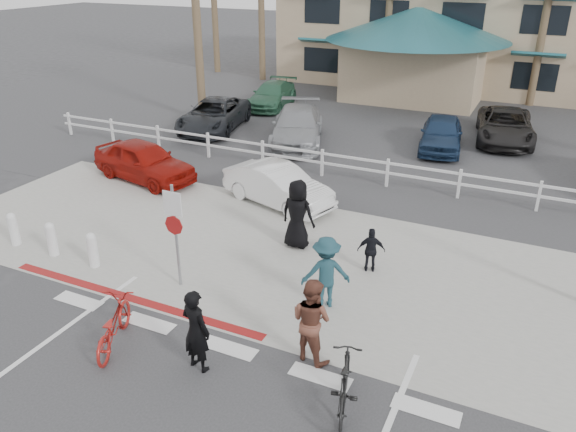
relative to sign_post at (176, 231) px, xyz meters
The scene contains 24 objects.
ground 3.50m from the sign_post, 43.73° to the right, with size 140.00×140.00×0.00m, color #333335.
sidewalk_plaza 3.56m from the sign_post, 45.00° to the left, with size 22.00×7.00×0.01m, color gray.
cross_street 6.86m from the sign_post, 69.94° to the left, with size 40.00×5.00×0.01m, color #333335.
parking_lot 16.03m from the sign_post, 81.72° to the left, with size 50.00×16.00×0.01m, color #333335.
curb_red 1.89m from the sign_post, 124.99° to the right, with size 7.00×0.25×0.02m, color maroon.
rail_fence 8.81m from the sign_post, 71.36° to the left, with size 29.40×0.16×1.00m, color silver, non-canonical shape.
sign_post is the anchor object (origin of this frame).
bollard_0 2.69m from the sign_post, behind, with size 0.26×0.26×0.95m, color silver, non-canonical shape.
bollard_1 4.03m from the sign_post, behind, with size 0.26×0.26×0.95m, color silver, non-canonical shape.
bollard_2 5.39m from the sign_post, behind, with size 0.26×0.26×0.95m, color silver, non-canonical shape.
bike_red 2.67m from the sign_post, 86.58° to the right, with size 0.65×1.85×0.97m, color #A01B16.
rider_red 3.18m from the sign_post, 48.46° to the right, with size 0.63×0.41×1.73m, color black.
bike_black 5.49m from the sign_post, 23.44° to the right, with size 0.51×1.80×1.08m, color black.
rider_black 4.10m from the sign_post, 16.16° to the right, with size 0.86×0.67×1.77m, color brown.
pedestrian_a 3.59m from the sign_post, 11.30° to the left, with size 1.10×0.63×1.71m, color #193C47.
pedestrian_child 4.79m from the sign_post, 33.36° to the left, with size 0.69×0.29×1.18m, color black.
pedestrian_b 3.51m from the sign_post, 60.18° to the left, with size 0.94×0.61×1.92m, color black.
car_white_sedan 5.44m from the sign_post, 90.20° to the left, with size 1.33×3.83×1.26m, color silver.
car_red_compact 7.48m from the sign_post, 134.52° to the left, with size 1.64×4.07×1.39m, color maroon.
lot_car_0 13.32m from the sign_post, 118.53° to the left, with size 2.27×4.92×1.37m, color black.
lot_car_1 11.71m from the sign_post, 100.50° to the left, with size 2.05×5.04×1.46m, color gray.
lot_car_2 13.69m from the sign_post, 75.08° to the left, with size 1.61×4.00×1.36m, color #182C4A.
lot_car_4 17.68m from the sign_post, 109.55° to the left, with size 1.74×4.29×1.25m, color #2C5D43.
lot_car_5 16.54m from the sign_post, 69.68° to the left, with size 2.23×4.83×1.34m, color black.
Camera 1 is at (5.00, -7.17, 7.23)m, focal length 35.00 mm.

